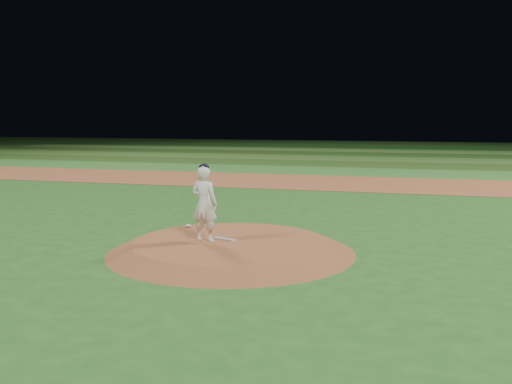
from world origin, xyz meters
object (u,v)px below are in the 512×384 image
at_px(pitcher_on_mound, 204,203).
at_px(pitchers_mound, 231,247).
at_px(pitching_rubber, 225,239).
at_px(rosin_bag, 188,226).

bearing_deg(pitcher_on_mound, pitchers_mound, 16.08).
bearing_deg(pitching_rubber, pitcher_on_mound, -126.94).
bearing_deg(pitching_rubber, pitchers_mound, -14.18).
distance_m(pitchers_mound, pitching_rubber, 0.26).
relative_size(pitchers_mound, rosin_bag, 40.18).
bearing_deg(pitchers_mound, rosin_bag, 141.34).
xyz_separation_m(pitching_rubber, pitcher_on_mound, (-0.39, -0.28, 0.84)).
bearing_deg(pitcher_on_mound, rosin_bag, 124.90).
height_order(pitching_rubber, pitcher_on_mound, pitcher_on_mound).
xyz_separation_m(pitchers_mound, pitching_rubber, (-0.18, 0.11, 0.14)).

